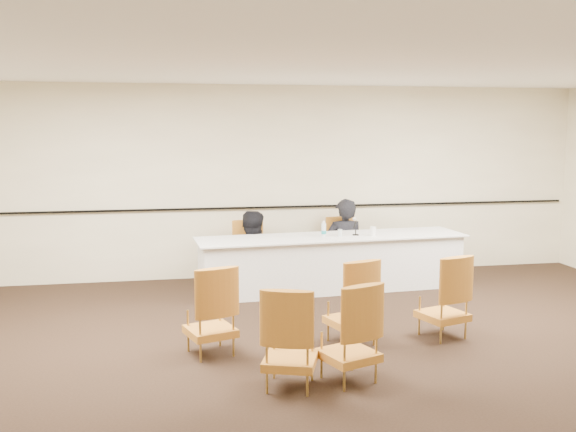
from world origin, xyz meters
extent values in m
plane|color=black|center=(0.00, 0.00, 0.00)|extent=(10.00, 10.00, 0.00)
plane|color=white|center=(0.00, 0.00, 3.00)|extent=(10.00, 10.00, 0.00)
cube|color=beige|center=(0.00, 4.00, 1.50)|extent=(10.00, 0.04, 3.00)
cube|color=black|center=(0.00, 3.96, 1.10)|extent=(9.80, 0.04, 0.03)
imported|color=black|center=(0.96, 3.53, 0.41)|extent=(0.63, 0.42, 1.70)
imported|color=black|center=(-0.52, 3.43, 0.29)|extent=(0.87, 0.71, 1.66)
cube|color=silver|center=(0.95, 2.89, 0.79)|extent=(0.34, 0.28, 0.00)
cylinder|color=silver|center=(0.72, 2.90, 0.84)|extent=(0.07, 0.07, 0.10)
cylinder|color=white|center=(1.20, 2.83, 0.85)|extent=(0.09, 0.09, 0.13)
camera|label=1|loc=(-1.72, -5.94, 2.33)|focal=40.00mm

